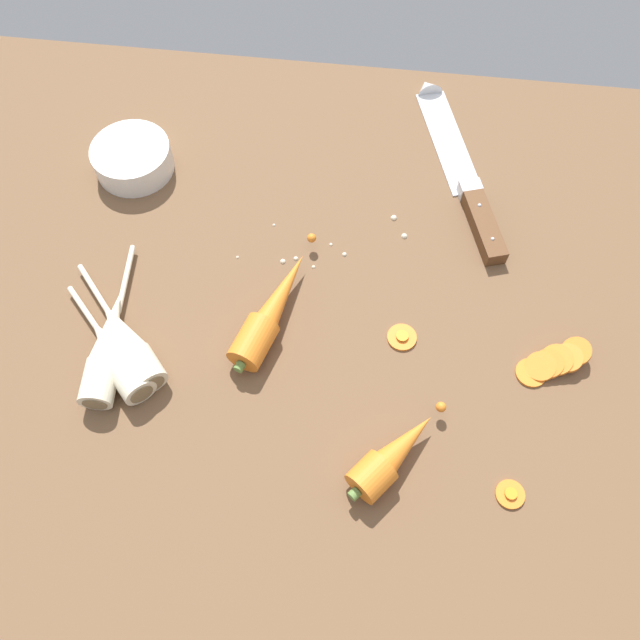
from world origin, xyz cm
name	(u,v)px	position (x,y,z in cm)	size (l,w,h in cm)	color
ground_plane	(322,319)	(0.00, 0.00, -2.00)	(120.00, 90.00, 4.00)	brown
chefs_knife	(457,160)	(16.30, 26.55, 0.65)	(13.87, 34.06, 4.18)	silver
whole_carrot	(271,310)	(-6.05, -1.64, 2.10)	(9.04, 20.49, 4.20)	orange
whole_carrot_second	(392,456)	(9.92, -18.11, 2.10)	(10.70, 12.39, 4.20)	orange
parsnip_front	(127,342)	(-22.56, -7.99, 1.98)	(15.37, 16.84, 4.00)	beige
parsnip_mid_left	(108,347)	(-24.67, -8.91, 1.98)	(4.93, 22.56, 4.00)	beige
parsnip_mid_right	(116,357)	(-23.34, -10.00, 1.98)	(14.60, 14.92, 4.00)	beige
carrot_slice_stack	(553,362)	(28.31, -4.06, 0.95)	(8.80, 6.44, 3.35)	orange
carrot_slice_stray_near	(402,337)	(10.23, -2.50, 0.36)	(3.64, 3.64, 0.70)	orange
carrot_slice_stray_mid	(511,494)	(23.12, -20.28, 0.36)	(3.21, 3.21, 0.70)	orange
prep_bowl	(132,158)	(-29.21, 20.19, 2.15)	(11.00, 11.00, 4.00)	white
mince_crumbs	(350,240)	(2.42, 11.09, 0.36)	(22.31, 9.86, 0.85)	beige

